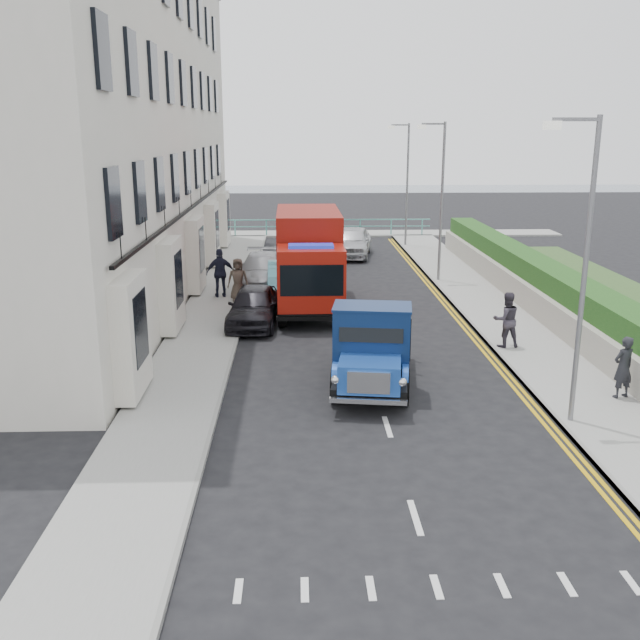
{
  "coord_description": "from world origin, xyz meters",
  "views": [
    {
      "loc": [
        -2.08,
        -17.29,
        6.72
      ],
      "look_at": [
        -1.43,
        2.42,
        1.4
      ],
      "focal_mm": 40.0,
      "sensor_mm": 36.0,
      "label": 1
    }
  ],
  "objects_px": {
    "red_lorry": "(309,258)",
    "parked_car_front": "(254,306)",
    "pedestrian_east_near": "(623,367)",
    "lamp_mid": "(439,193)",
    "lamp_near": "(581,256)",
    "bedford_lorry": "(372,353)",
    "lamp_far": "(405,177)"
  },
  "relations": [
    {
      "from": "parked_car_front",
      "to": "red_lorry",
      "type": "bearing_deg",
      "value": 56.47
    },
    {
      "from": "lamp_near",
      "to": "parked_car_front",
      "type": "height_order",
      "value": "lamp_near"
    },
    {
      "from": "lamp_near",
      "to": "parked_car_front",
      "type": "relative_size",
      "value": 1.71
    },
    {
      "from": "pedestrian_east_near",
      "to": "lamp_far",
      "type": "bearing_deg",
      "value": -105.82
    },
    {
      "from": "pedestrian_east_near",
      "to": "lamp_near",
      "type": "bearing_deg",
      "value": 15.57
    },
    {
      "from": "lamp_near",
      "to": "lamp_far",
      "type": "distance_m",
      "value": 26.0
    },
    {
      "from": "lamp_mid",
      "to": "red_lorry",
      "type": "height_order",
      "value": "lamp_mid"
    },
    {
      "from": "lamp_mid",
      "to": "parked_car_front",
      "type": "bearing_deg",
      "value": -138.01
    },
    {
      "from": "lamp_far",
      "to": "red_lorry",
      "type": "bearing_deg",
      "value": -111.9
    },
    {
      "from": "parked_car_front",
      "to": "lamp_far",
      "type": "bearing_deg",
      "value": 69.36
    },
    {
      "from": "bedford_lorry",
      "to": "lamp_far",
      "type": "bearing_deg",
      "value": 87.64
    },
    {
      "from": "red_lorry",
      "to": "parked_car_front",
      "type": "xyz_separation_m",
      "value": [
        -1.98,
        -2.58,
        -1.25
      ]
    },
    {
      "from": "lamp_mid",
      "to": "pedestrian_east_near",
      "type": "xyz_separation_m",
      "value": [
        1.92,
        -14.61,
        -3.07
      ]
    },
    {
      "from": "bedford_lorry",
      "to": "red_lorry",
      "type": "bearing_deg",
      "value": 106.98
    },
    {
      "from": "lamp_near",
      "to": "bedford_lorry",
      "type": "xyz_separation_m",
      "value": [
        -4.33,
        2.3,
        -2.92
      ]
    },
    {
      "from": "lamp_mid",
      "to": "red_lorry",
      "type": "bearing_deg",
      "value": -142.7
    },
    {
      "from": "lamp_mid",
      "to": "bedford_lorry",
      "type": "relative_size",
      "value": 1.36
    },
    {
      "from": "pedestrian_east_near",
      "to": "lamp_mid",
      "type": "bearing_deg",
      "value": -102.79
    },
    {
      "from": "parked_car_front",
      "to": "lamp_near",
      "type": "bearing_deg",
      "value": -45.23
    },
    {
      "from": "lamp_mid",
      "to": "lamp_near",
      "type": "bearing_deg",
      "value": -90.0
    },
    {
      "from": "bedford_lorry",
      "to": "pedestrian_east_near",
      "type": "xyz_separation_m",
      "value": [
        6.25,
        -0.91,
        -0.15
      ]
    },
    {
      "from": "lamp_near",
      "to": "pedestrian_east_near",
      "type": "xyz_separation_m",
      "value": [
        1.92,
        1.39,
        -3.07
      ]
    },
    {
      "from": "lamp_near",
      "to": "lamp_far",
      "type": "bearing_deg",
      "value": 90.0
    },
    {
      "from": "lamp_near",
      "to": "parked_car_front",
      "type": "bearing_deg",
      "value": 130.83
    },
    {
      "from": "lamp_near",
      "to": "red_lorry",
      "type": "relative_size",
      "value": 1.0
    },
    {
      "from": "red_lorry",
      "to": "parked_car_front",
      "type": "height_order",
      "value": "red_lorry"
    },
    {
      "from": "lamp_near",
      "to": "pedestrian_east_near",
      "type": "bearing_deg",
      "value": 35.85
    },
    {
      "from": "lamp_far",
      "to": "red_lorry",
      "type": "xyz_separation_m",
      "value": [
        -5.8,
        -14.42,
        -2.05
      ]
    },
    {
      "from": "bedford_lorry",
      "to": "pedestrian_east_near",
      "type": "height_order",
      "value": "bedford_lorry"
    },
    {
      "from": "lamp_far",
      "to": "parked_car_front",
      "type": "relative_size",
      "value": 1.71
    },
    {
      "from": "bedford_lorry",
      "to": "pedestrian_east_near",
      "type": "distance_m",
      "value": 6.32
    },
    {
      "from": "pedestrian_east_near",
      "to": "red_lorry",
      "type": "bearing_deg",
      "value": -73.16
    }
  ]
}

